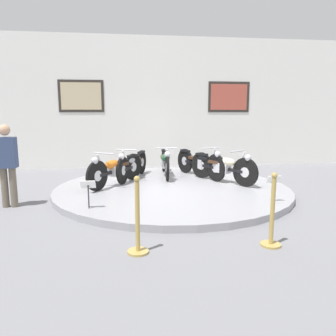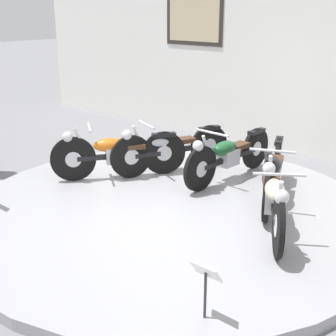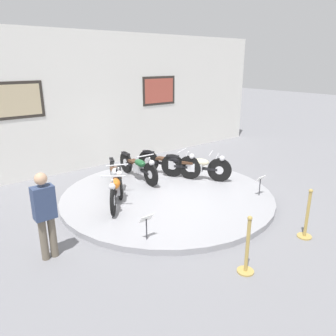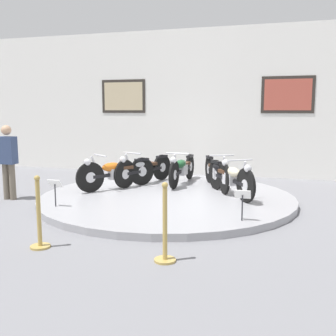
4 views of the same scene
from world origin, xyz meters
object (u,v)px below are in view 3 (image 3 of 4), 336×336
Objects in this scene: visitor_standing at (45,212)px; stanchion_post_right_of_entry at (306,221)px; motorcycle_silver at (116,175)px; motorcycle_black at (170,162)px; stanchion_post_left_of_entry at (247,254)px; info_placard_front_centre at (260,181)px; motorcycle_orange at (116,187)px; info_placard_front_left at (146,222)px; motorcycle_green at (138,166)px; motorcycle_cream at (197,166)px.

visitor_standing is 1.55× the size of stanchion_post_right_of_entry.
motorcycle_silver is 4.62m from stanchion_post_right_of_entry.
motorcycle_silver is 1.78m from motorcycle_black.
stanchion_post_left_of_entry is (2.37, -2.43, -0.55)m from visitor_standing.
visitor_standing is at bearing 171.62° from info_placard_front_centre.
motorcycle_black is at bearing 23.55° from visitor_standing.
motorcycle_orange is at bearing 96.26° from stanchion_post_left_of_entry.
stanchion_post_left_of_entry reaches higher than motorcycle_orange.
stanchion_post_left_of_entry is (-1.80, -4.25, -0.18)m from motorcycle_black.
visitor_standing reaches higher than motorcycle_orange.
info_placard_front_left is 0.50× the size of stanchion_post_right_of_entry.
motorcycle_silver is at bearing 60.61° from motorcycle_orange.
info_placard_front_left is (-0.41, -1.83, -0.03)m from motorcycle_orange.
motorcycle_silver is 0.94m from motorcycle_green.
info_placard_front_centre is 0.50× the size of stanchion_post_left_of_entry.
visitor_standing reaches higher than motorcycle_green.
info_placard_front_left is at bearing -107.81° from motorcycle_silver.
stanchion_post_right_of_entry is (2.62, -1.69, -0.15)m from info_placard_front_left.
motorcycle_orange is 3.55m from stanchion_post_left_of_entry.
motorcycle_orange is 3.25× the size of info_placard_front_left.
visitor_standing is at bearing -142.78° from motorcycle_silver.
motorcycle_black is 3.65m from info_placard_front_left.
stanchion_post_left_of_entry is 1.00× the size of stanchion_post_right_of_entry.
stanchion_post_right_of_entry is (4.19, -2.43, -0.55)m from visitor_standing.
motorcycle_black reaches higher than motorcycle_green.
motorcycle_green is at bearing 121.04° from info_placard_front_centre.
motorcycle_cream is 4.16m from stanchion_post_left_of_entry.
info_placard_front_left is 3.12m from stanchion_post_right_of_entry.
stanchion_post_right_of_entry is at bearing -115.31° from info_placard_front_centre.
visitor_standing is at bearing -147.26° from motorcycle_green.
motorcycle_orange reaches higher than info_placard_front_centre.
info_placard_front_centre is at bearing 0.00° from info_placard_front_left.
info_placard_front_centre is (1.71, -2.85, -0.02)m from motorcycle_green.
motorcycle_black reaches higher than info_placard_front_left.
stanchion_post_right_of_entry reaches higher than motorcycle_black.
stanchion_post_right_of_entry is (0.02, -4.25, -0.18)m from motorcycle_black.
info_placard_front_centre is at bearing -77.22° from motorcycle_cream.
motorcycle_black is 2.68m from info_placard_front_centre.
motorcycle_orange reaches higher than motorcycle_green.
motorcycle_green is 4.63m from stanchion_post_left_of_entry.
motorcycle_green is 3.89× the size of info_placard_front_left.
info_placard_front_left is at bearing 115.31° from stanchion_post_left_of_entry.
motorcycle_cream is (0.40, -0.72, -0.00)m from motorcycle_black.
info_placard_front_left is 1.78m from visitor_standing.
motorcycle_silver is at bearing 112.96° from stanchion_post_right_of_entry.
motorcycle_orange is 1.62× the size of stanchion_post_right_of_entry.
stanchion_post_left_of_entry reaches higher than motorcycle_black.
motorcycle_green is at bearing 101.35° from stanchion_post_right_of_entry.
motorcycle_orange is 1.88m from info_placard_front_left.
motorcycle_silver is 1.18× the size of visitor_standing.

